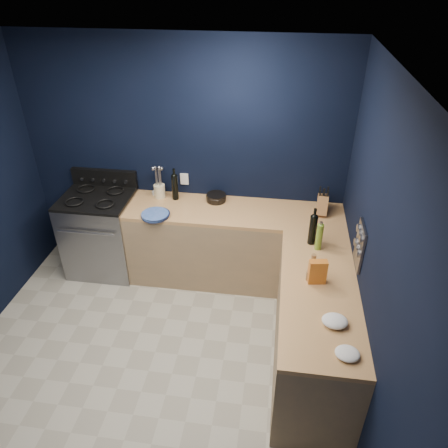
% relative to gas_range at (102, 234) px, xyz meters
% --- Properties ---
extents(floor, '(3.50, 3.50, 0.02)m').
position_rel_gas_range_xyz_m(floor, '(0.93, -1.42, -0.47)').
color(floor, '#AAA695').
rests_on(floor, ground).
extents(ceiling, '(3.50, 3.50, 0.02)m').
position_rel_gas_range_xyz_m(ceiling, '(0.93, -1.42, 2.15)').
color(ceiling, silver).
rests_on(ceiling, ground).
extents(wall_back, '(3.50, 0.02, 2.60)m').
position_rel_gas_range_xyz_m(wall_back, '(0.93, 0.34, 0.84)').
color(wall_back, black).
rests_on(wall_back, ground).
extents(wall_right, '(0.02, 3.50, 2.60)m').
position_rel_gas_range_xyz_m(wall_right, '(2.69, -1.42, 0.84)').
color(wall_right, black).
rests_on(wall_right, ground).
extents(cab_back, '(2.30, 0.63, 0.86)m').
position_rel_gas_range_xyz_m(cab_back, '(1.53, 0.02, -0.03)').
color(cab_back, '#A1805A').
rests_on(cab_back, floor).
extents(top_back, '(2.30, 0.63, 0.04)m').
position_rel_gas_range_xyz_m(top_back, '(1.53, 0.02, 0.42)').
color(top_back, '#986332').
rests_on(top_back, cab_back).
extents(cab_right, '(0.63, 1.67, 0.86)m').
position_rel_gas_range_xyz_m(cab_right, '(2.37, -1.13, -0.03)').
color(cab_right, '#A1805A').
rests_on(cab_right, floor).
extents(top_right, '(0.63, 1.67, 0.04)m').
position_rel_gas_range_xyz_m(top_right, '(2.37, -1.13, 0.42)').
color(top_right, '#986332').
rests_on(top_right, cab_right).
extents(gas_range, '(0.76, 0.66, 0.92)m').
position_rel_gas_range_xyz_m(gas_range, '(0.00, 0.00, 0.00)').
color(gas_range, gray).
rests_on(gas_range, floor).
extents(oven_door, '(0.59, 0.02, 0.42)m').
position_rel_gas_range_xyz_m(oven_door, '(0.00, -0.32, -0.01)').
color(oven_door, black).
rests_on(oven_door, gas_range).
extents(cooktop, '(0.76, 0.66, 0.03)m').
position_rel_gas_range_xyz_m(cooktop, '(0.00, 0.00, 0.48)').
color(cooktop, black).
rests_on(cooktop, gas_range).
extents(backguard, '(0.76, 0.06, 0.20)m').
position_rel_gas_range_xyz_m(backguard, '(0.00, 0.30, 0.58)').
color(backguard, black).
rests_on(backguard, gas_range).
extents(spice_panel, '(0.02, 0.28, 0.38)m').
position_rel_gas_range_xyz_m(spice_panel, '(2.67, -0.87, 0.72)').
color(spice_panel, gray).
rests_on(spice_panel, wall_right).
extents(wall_outlet, '(0.09, 0.02, 0.13)m').
position_rel_gas_range_xyz_m(wall_outlet, '(0.93, 0.32, 0.62)').
color(wall_outlet, white).
rests_on(wall_outlet, wall_back).
extents(plate_stack, '(0.31, 0.31, 0.04)m').
position_rel_gas_range_xyz_m(plate_stack, '(0.73, -0.22, 0.46)').
color(plate_stack, '#2D5F9E').
rests_on(plate_stack, top_back).
extents(ramekin, '(0.12, 0.12, 0.04)m').
position_rel_gas_range_xyz_m(ramekin, '(0.61, 0.25, 0.46)').
color(ramekin, white).
rests_on(ramekin, top_back).
extents(utensil_crock, '(0.16, 0.16, 0.15)m').
position_rel_gas_range_xyz_m(utensil_crock, '(0.67, 0.19, 0.52)').
color(utensil_crock, '#F4E4C5').
rests_on(utensil_crock, top_back).
extents(wine_bottle_back, '(0.09, 0.09, 0.28)m').
position_rel_gas_range_xyz_m(wine_bottle_back, '(0.85, 0.18, 0.58)').
color(wine_bottle_back, black).
rests_on(wine_bottle_back, top_back).
extents(lemon_basket, '(0.27, 0.27, 0.08)m').
position_rel_gas_range_xyz_m(lemon_basket, '(1.31, 0.19, 0.48)').
color(lemon_basket, black).
rests_on(lemon_basket, top_back).
extents(knife_block, '(0.13, 0.25, 0.25)m').
position_rel_gas_range_xyz_m(knife_block, '(2.44, 0.10, 0.54)').
color(knife_block, '#98693E').
rests_on(knife_block, top_back).
extents(wine_bottle_right, '(0.08, 0.08, 0.29)m').
position_rel_gas_range_xyz_m(wine_bottle_right, '(2.31, -0.48, 0.59)').
color(wine_bottle_right, black).
rests_on(wine_bottle_right, top_right).
extents(oil_bottle, '(0.07, 0.07, 0.26)m').
position_rel_gas_range_xyz_m(oil_bottle, '(2.37, -0.56, 0.57)').
color(oil_bottle, olive).
rests_on(oil_bottle, top_right).
extents(spice_jar_near, '(0.05, 0.05, 0.09)m').
position_rel_gas_range_xyz_m(spice_jar_near, '(2.32, -0.79, 0.49)').
color(spice_jar_near, olive).
rests_on(spice_jar_near, top_right).
extents(spice_jar_far, '(0.05, 0.05, 0.09)m').
position_rel_gas_range_xyz_m(spice_jar_far, '(2.28, -1.02, 0.48)').
color(spice_jar_far, olive).
rests_on(spice_jar_far, top_right).
extents(crouton_bag, '(0.15, 0.09, 0.21)m').
position_rel_gas_range_xyz_m(crouton_bag, '(2.34, -1.04, 0.55)').
color(crouton_bag, red).
rests_on(crouton_bag, top_right).
extents(towel_front, '(0.23, 0.21, 0.07)m').
position_rel_gas_range_xyz_m(towel_front, '(2.45, -1.51, 0.47)').
color(towel_front, white).
rests_on(towel_front, top_right).
extents(towel_end, '(0.19, 0.17, 0.05)m').
position_rel_gas_range_xyz_m(towel_end, '(2.51, -1.79, 0.47)').
color(towel_end, white).
rests_on(towel_end, top_right).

